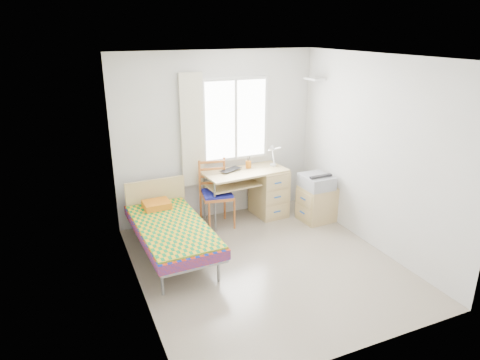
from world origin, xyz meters
name	(u,v)px	position (x,y,z in m)	size (l,w,h in m)	color
floor	(266,264)	(0.00, 0.00, 0.00)	(3.50, 3.50, 0.00)	#BCAD93
ceiling	(271,57)	(0.00, 0.00, 2.60)	(3.50, 3.50, 0.00)	white
wall_back	(217,137)	(0.00, 1.75, 1.30)	(3.20, 3.20, 0.00)	silver
wall_left	(134,188)	(-1.60, 0.00, 1.30)	(3.50, 3.50, 0.00)	silver
wall_right	(375,154)	(1.60, 0.00, 1.30)	(3.50, 3.50, 0.00)	silver
window	(236,120)	(0.30, 1.73, 1.55)	(1.10, 0.04, 1.30)	white
curtain	(192,131)	(-0.42, 1.68, 1.45)	(0.35, 0.05, 1.70)	#ECE9C3
floating_shelf	(315,79)	(1.49, 1.40, 2.15)	(0.20, 0.32, 0.03)	white
bed	(170,228)	(-1.05, 0.76, 0.39)	(0.93, 1.88, 0.80)	gray
desk	(265,190)	(0.68, 1.41, 0.43)	(1.33, 0.70, 0.80)	tan
chair	(216,190)	(-0.17, 1.38, 0.58)	(0.51, 0.51, 1.03)	#9B561E
cabinet	(317,204)	(1.35, 0.90, 0.28)	(0.54, 0.49, 0.56)	tan
printer	(316,181)	(1.31, 0.90, 0.66)	(0.43, 0.49, 0.21)	#ACAFB5
laptop	(233,171)	(0.14, 1.45, 0.82)	(0.37, 0.24, 0.03)	black
pen_cup	(248,164)	(0.44, 1.53, 0.86)	(0.09, 0.09, 0.11)	#C96E16
task_lamp	(273,153)	(0.78, 1.35, 1.05)	(0.22, 0.32, 0.40)	white
book	(234,186)	(0.14, 1.41, 0.59)	(0.16, 0.22, 0.02)	gray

